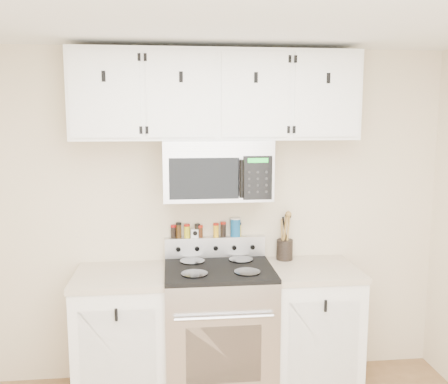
% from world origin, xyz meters
% --- Properties ---
extents(back_wall, '(3.50, 0.01, 2.50)m').
position_xyz_m(back_wall, '(0.00, 1.75, 1.25)').
color(back_wall, beige).
rests_on(back_wall, floor).
extents(range, '(0.76, 0.65, 1.10)m').
position_xyz_m(range, '(0.00, 1.43, 0.49)').
color(range, '#B7B7BA').
rests_on(range, floor).
extents(base_cabinet_left, '(0.64, 0.62, 0.92)m').
position_xyz_m(base_cabinet_left, '(-0.69, 1.45, 0.46)').
color(base_cabinet_left, white).
rests_on(base_cabinet_left, floor).
extents(base_cabinet_right, '(0.64, 0.62, 0.92)m').
position_xyz_m(base_cabinet_right, '(0.69, 1.45, 0.46)').
color(base_cabinet_right, white).
rests_on(base_cabinet_right, floor).
extents(microwave, '(0.76, 0.44, 0.42)m').
position_xyz_m(microwave, '(0.00, 1.55, 1.63)').
color(microwave, '#9E9EA3').
rests_on(microwave, back_wall).
extents(upper_cabinets, '(2.00, 0.35, 0.62)m').
position_xyz_m(upper_cabinets, '(-0.00, 1.58, 2.15)').
color(upper_cabinets, white).
rests_on(upper_cabinets, back_wall).
extents(utensil_crock, '(0.12, 0.12, 0.36)m').
position_xyz_m(utensil_crock, '(0.53, 1.66, 1.01)').
color(utensil_crock, black).
rests_on(utensil_crock, base_cabinet_right).
extents(kitchen_timer, '(0.06, 0.06, 0.07)m').
position_xyz_m(kitchen_timer, '(-0.15, 1.71, 1.13)').
color(kitchen_timer, white).
rests_on(kitchen_timer, range).
extents(salt_canister, '(0.08, 0.08, 0.14)m').
position_xyz_m(salt_canister, '(0.16, 1.71, 1.17)').
color(salt_canister, '#165A97').
rests_on(salt_canister, range).
extents(spice_jar_0, '(0.04, 0.04, 0.10)m').
position_xyz_m(spice_jar_0, '(-0.31, 1.71, 1.15)').
color(spice_jar_0, black).
rests_on(spice_jar_0, range).
extents(spice_jar_1, '(0.04, 0.04, 0.12)m').
position_xyz_m(spice_jar_1, '(-0.27, 1.71, 1.16)').
color(spice_jar_1, '#3C260E').
rests_on(spice_jar_1, range).
extents(spice_jar_2, '(0.04, 0.04, 0.10)m').
position_xyz_m(spice_jar_2, '(-0.21, 1.71, 1.15)').
color(spice_jar_2, gold).
rests_on(spice_jar_2, range).
extents(spice_jar_3, '(0.04, 0.04, 0.10)m').
position_xyz_m(spice_jar_3, '(-0.13, 1.71, 1.15)').
color(spice_jar_3, black).
rests_on(spice_jar_3, range).
extents(spice_jar_4, '(0.04, 0.04, 0.09)m').
position_xyz_m(spice_jar_4, '(-0.11, 1.71, 1.15)').
color(spice_jar_4, '#41210F').
rests_on(spice_jar_4, range).
extents(spice_jar_5, '(0.04, 0.04, 0.11)m').
position_xyz_m(spice_jar_5, '(0.01, 1.71, 1.15)').
color(spice_jar_5, yellow).
rests_on(spice_jar_5, range).
extents(spice_jar_6, '(0.04, 0.04, 0.11)m').
position_xyz_m(spice_jar_6, '(0.06, 1.71, 1.16)').
color(spice_jar_6, black).
rests_on(spice_jar_6, range).
extents(spice_jar_7, '(0.04, 0.04, 0.09)m').
position_xyz_m(spice_jar_7, '(0.17, 1.71, 1.15)').
color(spice_jar_7, '#442910').
rests_on(spice_jar_7, range).
extents(spice_jar_8, '(0.04, 0.04, 0.10)m').
position_xyz_m(spice_jar_8, '(0.18, 1.71, 1.15)').
color(spice_jar_8, gold).
rests_on(spice_jar_8, range).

